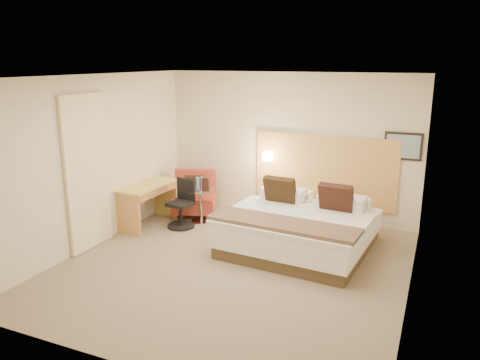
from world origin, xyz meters
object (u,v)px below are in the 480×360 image
at_px(side_table, 201,204).
at_px(desk, 149,193).
at_px(bed, 300,227).
at_px(lounge_chair, 195,197).
at_px(desk_chair, 182,208).

xyz_separation_m(side_table, desk, (-0.79, -0.50, 0.25)).
height_order(bed, desk, bed).
bearing_deg(lounge_chair, desk, -117.75).
height_order(lounge_chair, desk_chair, desk_chair).
height_order(side_table, desk, desk).
xyz_separation_m(lounge_chair, side_table, (0.33, -0.36, 0.01)).
xyz_separation_m(desk, desk_chair, (0.59, 0.15, -0.24)).
bearing_deg(bed, desk, -179.19).
bearing_deg(lounge_chair, bed, -19.32).
height_order(bed, lounge_chair, bed).
xyz_separation_m(lounge_chair, desk_chair, (0.14, -0.71, 0.02)).
distance_m(bed, desk_chair, 2.21).
xyz_separation_m(bed, desk, (-2.80, -0.04, 0.25)).
xyz_separation_m(lounge_chair, desk, (-0.45, -0.86, 0.26)).
bearing_deg(desk_chair, desk, -165.53).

